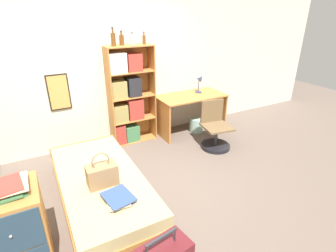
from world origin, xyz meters
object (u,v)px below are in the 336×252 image
at_px(book_stack_on_bed, 118,198).
at_px(desk, 191,106).
at_px(bottle_blue, 144,39).
at_px(bottle_brown, 122,40).
at_px(dresser, 16,231).
at_px(bottle_green, 113,39).
at_px(desk_lamp, 200,81).
at_px(handbag, 102,174).
at_px(desk_chair, 215,134).
at_px(bed, 102,187).
at_px(waste_bin, 196,125).
at_px(bookcase, 127,98).
at_px(bottle_clear, 132,40).
at_px(magazine_pile_on_dresser, 8,188).

xyz_separation_m(book_stack_on_bed, desk, (2.09, 1.80, 0.12)).
bearing_deg(bottle_blue, bottle_brown, 171.91).
bearing_deg(dresser, bottle_green, 50.11).
relative_size(bottle_brown, desk_lamp, 0.64).
distance_m(handbag, desk_chair, 2.30).
xyz_separation_m(dresser, bottle_brown, (1.81, 2.04, 1.39)).
xyz_separation_m(bottle_blue, desk, (0.87, -0.17, -1.27)).
height_order(bed, bottle_green, bottle_green).
distance_m(bottle_brown, bottle_blue, 0.37).
relative_size(dresser, desk, 0.65).
xyz_separation_m(handbag, bottle_green, (0.75, 1.61, 1.32)).
relative_size(dresser, waste_bin, 3.02).
bearing_deg(desk, bed, -149.97).
bearing_deg(desk, bottle_brown, 169.78).
height_order(bottle_green, desk, bottle_green).
xyz_separation_m(bookcase, bottle_brown, (-0.02, 0.05, 0.97)).
bearing_deg(bottle_blue, bottle_green, -179.84).
height_order(bed, waste_bin, bed).
bearing_deg(bottle_clear, magazine_pile_on_dresser, -134.15).
bearing_deg(waste_bin, desk_lamp, 45.72).
bearing_deg(handbag, book_stack_on_bed, -80.44).
distance_m(magazine_pile_on_dresser, desk, 3.53).
bearing_deg(bottle_green, waste_bin, -8.97).
height_order(bed, bottle_brown, bottle_brown).
height_order(bottle_clear, desk, bottle_clear).
distance_m(bottle_green, bottle_blue, 0.53).
xyz_separation_m(handbag, waste_bin, (2.25, 1.37, -0.38)).
xyz_separation_m(bookcase, desk_chair, (1.25, -0.93, -0.59)).
bearing_deg(dresser, desk_lamp, 29.98).
xyz_separation_m(book_stack_on_bed, dresser, (-0.96, -0.01, 0.01)).
bearing_deg(desk_chair, bottle_clear, 138.66).
bearing_deg(magazine_pile_on_dresser, book_stack_on_bed, 0.39).
xyz_separation_m(handbag, bottle_clear, (1.08, 1.64, 1.28)).
xyz_separation_m(desk_lamp, desk_chair, (-0.23, -0.85, -0.73)).
bearing_deg(bottle_brown, bookcase, -72.34).
relative_size(bottle_brown, bottle_blue, 1.12).
distance_m(dresser, magazine_pile_on_dresser, 0.47).
bearing_deg(bottle_green, desk, -6.91).
bearing_deg(bottle_blue, book_stack_on_bed, -121.78).
bearing_deg(bottle_brown, desk_lamp, -4.82).
height_order(magazine_pile_on_dresser, bottle_green, bottle_green).
height_order(book_stack_on_bed, bookcase, bookcase).
distance_m(book_stack_on_bed, desk_chair, 2.37).
bearing_deg(bookcase, bottle_green, -177.99).
relative_size(handbag, bottle_clear, 2.17).
xyz_separation_m(bottle_clear, bottle_blue, (0.20, -0.04, 0.00)).
distance_m(desk, waste_bin, 0.41).
height_order(bottle_brown, bottle_blue, bottle_brown).
bearing_deg(waste_bin, dresser, -151.00).
xyz_separation_m(dresser, bookcase, (1.83, 1.99, 0.42)).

